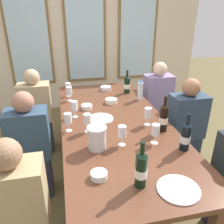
{
  "coord_description": "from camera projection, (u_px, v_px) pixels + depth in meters",
  "views": [
    {
      "loc": [
        -0.47,
        -2.0,
        1.77
      ],
      "look_at": [
        0.0,
        0.1,
        0.79
      ],
      "focal_mm": 36.96,
      "sensor_mm": 36.0,
      "label": 1
    }
  ],
  "objects": [
    {
      "name": "seated_person_1",
      "position": [
        185.0,
        129.0,
        2.57
      ],
      "size": [
        0.38,
        0.24,
        1.11
      ],
      "color": "#243343",
      "rests_on": "ground"
    },
    {
      "name": "wine_glass_4",
      "position": [
        87.0,
        119.0,
        2.04
      ],
      "size": [
        0.07,
        0.07,
        0.17
      ],
      "color": "white",
      "rests_on": "dining_table"
    },
    {
      "name": "white_plate_1",
      "position": [
        100.0,
        119.0,
        2.32
      ],
      "size": [
        0.26,
        0.26,
        0.01
      ],
      "primitive_type": "cylinder",
      "color": "white",
      "rests_on": "dining_table"
    },
    {
      "name": "tasting_bowl_2",
      "position": [
        106.0,
        88.0,
        3.13
      ],
      "size": [
        0.14,
        0.14,
        0.05
      ],
      "primitive_type": "cylinder",
      "color": "white",
      "rests_on": "dining_table"
    },
    {
      "name": "wine_glass_5",
      "position": [
        122.0,
        132.0,
        1.84
      ],
      "size": [
        0.07,
        0.07,
        0.17
      ],
      "color": "white",
      "rests_on": "dining_table"
    },
    {
      "name": "seated_person_5",
      "position": [
        157.0,
        103.0,
        3.28
      ],
      "size": [
        0.38,
        0.24,
        1.11
      ],
      "color": "#232333",
      "rests_on": "ground"
    },
    {
      "name": "wine_glass_6",
      "position": [
        74.0,
        106.0,
        2.32
      ],
      "size": [
        0.07,
        0.07,
        0.17
      ],
      "color": "white",
      "rests_on": "dining_table"
    },
    {
      "name": "back_wall_with_windows",
      "position": [
        85.0,
        27.0,
        4.01
      ],
      "size": [
        4.23,
        0.1,
        2.9
      ],
      "color": "beige",
      "rests_on": "ground"
    },
    {
      "name": "tasting_bowl_3",
      "position": [
        99.0,
        175.0,
        1.51
      ],
      "size": [
        0.11,
        0.11,
        0.04
      ],
      "primitive_type": "cylinder",
      "color": "white",
      "rests_on": "dining_table"
    },
    {
      "name": "dining_table",
      "position": [
        114.0,
        126.0,
        2.32
      ],
      "size": [
        1.03,
        2.41,
        0.74
      ],
      "color": "brown",
      "rests_on": "ground"
    },
    {
      "name": "white_plate_0",
      "position": [
        178.0,
        189.0,
        1.42
      ],
      "size": [
        0.27,
        0.27,
        0.01
      ],
      "primitive_type": "cylinder",
      "color": "white",
      "rests_on": "dining_table"
    },
    {
      "name": "wine_glass_7",
      "position": [
        68.0,
        87.0,
        2.88
      ],
      "size": [
        0.07,
        0.07,
        0.17
      ],
      "color": "white",
      "rests_on": "dining_table"
    },
    {
      "name": "water_bottle",
      "position": [
        140.0,
        91.0,
        2.77
      ],
      "size": [
        0.06,
        0.06,
        0.24
      ],
      "color": "white",
      "rests_on": "dining_table"
    },
    {
      "name": "wine_glass_1",
      "position": [
        148.0,
        114.0,
        2.16
      ],
      "size": [
        0.07,
        0.07,
        0.17
      ],
      "color": "white",
      "rests_on": "dining_table"
    },
    {
      "name": "wine_glass_2",
      "position": [
        155.0,
        130.0,
        1.86
      ],
      "size": [
        0.07,
        0.07,
        0.17
      ],
      "color": "white",
      "rests_on": "dining_table"
    },
    {
      "name": "wine_glass_3",
      "position": [
        68.0,
        119.0,
        2.06
      ],
      "size": [
        0.07,
        0.07,
        0.17
      ],
      "color": "white",
      "rests_on": "dining_table"
    },
    {
      "name": "wine_bottle_3",
      "position": [
        141.0,
        170.0,
        1.41
      ],
      "size": [
        0.08,
        0.08,
        0.32
      ],
      "color": "black",
      "rests_on": "dining_table"
    },
    {
      "name": "wine_bottle_2",
      "position": [
        127.0,
        85.0,
        2.99
      ],
      "size": [
        0.08,
        0.08,
        0.3
      ],
      "color": "black",
      "rests_on": "dining_table"
    },
    {
      "name": "seated_person_4",
      "position": [
        37.0,
        115.0,
        2.93
      ],
      "size": [
        0.38,
        0.24,
        1.11
      ],
      "color": "#272B36",
      "rests_on": "ground"
    },
    {
      "name": "tasting_bowl_1",
      "position": [
        111.0,
        101.0,
        2.71
      ],
      "size": [
        0.14,
        0.14,
        0.05
      ],
      "primitive_type": "cylinder",
      "color": "white",
      "rests_on": "dining_table"
    },
    {
      "name": "tasting_bowl_0",
      "position": [
        87.0,
        107.0,
        2.56
      ],
      "size": [
        0.12,
        0.12,
        0.04
      ],
      "primitive_type": "cylinder",
      "color": "white",
      "rests_on": "dining_table"
    },
    {
      "name": "seated_person_2",
      "position": [
        19.0,
        217.0,
        1.49
      ],
      "size": [
        0.38,
        0.24,
        1.11
      ],
      "color": "#263031",
      "rests_on": "ground"
    },
    {
      "name": "ground_plane",
      "position": [
        114.0,
        179.0,
        2.6
      ],
      "size": [
        12.0,
        12.0,
        0.0
      ],
      "primitive_type": "plane",
      "color": "brown"
    },
    {
      "name": "wine_bottle_1",
      "position": [
        186.0,
        136.0,
        1.78
      ],
      "size": [
        0.08,
        0.08,
        0.31
      ],
      "color": "black",
      "rests_on": "dining_table"
    },
    {
      "name": "metal_pitcher",
      "position": [
        97.0,
        138.0,
        1.8
      ],
      "size": [
        0.16,
        0.16,
        0.19
      ],
      "color": "silver",
      "rests_on": "dining_table"
    },
    {
      "name": "wine_bottle_0",
      "position": [
        164.0,
        118.0,
        2.06
      ],
      "size": [
        0.08,
        0.08,
        0.33
      ],
      "color": "black",
      "rests_on": "dining_table"
    },
    {
      "name": "wine_glass_0",
      "position": [
        69.0,
        92.0,
        2.73
      ],
      "size": [
        0.07,
        0.07,
        0.17
      ],
      "color": "white",
      "rests_on": "dining_table"
    },
    {
      "name": "seated_person_0",
      "position": [
        31.0,
        149.0,
        2.21
      ],
      "size": [
        0.38,
        0.24,
        1.11
      ],
      "color": "#28293B",
      "rests_on": "ground"
    }
  ]
}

